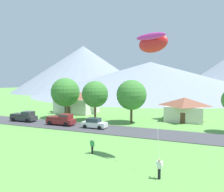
{
  "coord_description": "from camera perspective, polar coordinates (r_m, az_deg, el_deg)",
  "views": [
    {
      "loc": [
        8.66,
        -6.21,
        8.07
      ],
      "look_at": [
        -0.16,
        14.84,
        6.49
      ],
      "focal_mm": 35.78,
      "sensor_mm": 36.0,
      "label": 1
    }
  ],
  "objects": [
    {
      "name": "mountain_far_east_ridge",
      "position": [
        130.99,
        9.67,
        4.47
      ],
      "size": [
        130.81,
        130.81,
        18.8
      ],
      "primitive_type": "cone",
      "color": "gray",
      "rests_on": "ground"
    },
    {
      "name": "tree_left_of_center",
      "position": [
        42.48,
        4.99,
        0.27
      ],
      "size": [
        5.73,
        5.73,
        8.23
      ],
      "color": "#4C3823",
      "rests_on": "ground"
    },
    {
      "name": "pickup_truck_maroon_west_side",
      "position": [
        41.49,
        -12.77,
        -5.87
      ],
      "size": [
        5.22,
        2.36,
        1.99
      ],
      "color": "maroon",
      "rests_on": "road_strip"
    },
    {
      "name": "mountain_west_ridge",
      "position": [
        165.7,
        -7.35,
        6.88
      ],
      "size": [
        99.1,
        99.1,
        33.26
      ],
      "primitive_type": "cone",
      "color": "gray",
      "rests_on": "ground"
    },
    {
      "name": "kite_flyer_with_kite",
      "position": [
        23.6,
        10.36,
        12.95
      ],
      "size": [
        3.9,
        6.4,
        12.98
      ],
      "color": "black",
      "rests_on": "ground"
    },
    {
      "name": "tree_right_of_center",
      "position": [
        49.17,
        -11.84,
        0.95
      ],
      "size": [
        6.19,
        6.19,
        8.68
      ],
      "color": "#4C3823",
      "rests_on": "ground"
    },
    {
      "name": "pickup_truck_charcoal_east_side",
      "position": [
        47.35,
        -21.51,
        -4.84
      ],
      "size": [
        5.28,
        2.49,
        1.99
      ],
      "color": "#333338",
      "rests_on": "road_strip"
    },
    {
      "name": "watcher_person",
      "position": [
        25.3,
        -5.07,
        -12.58
      ],
      "size": [
        0.56,
        0.24,
        1.68
      ],
      "color": "black",
      "rests_on": "ground"
    },
    {
      "name": "house_leftmost",
      "position": [
        47.53,
        18.02,
        -3.08
      ],
      "size": [
        7.71,
        7.44,
        4.67
      ],
      "color": "beige",
      "rests_on": "ground"
    },
    {
      "name": "tree_center",
      "position": [
        45.08,
        -4.35,
        0.46
      ],
      "size": [
        5.33,
        5.33,
        8.02
      ],
      "color": "brown",
      "rests_on": "ground"
    },
    {
      "name": "parked_car_white_west_end",
      "position": [
        38.06,
        -4.56,
        -6.97
      ],
      "size": [
        4.22,
        2.13,
        1.68
      ],
      "color": "white",
      "rests_on": "road_strip"
    },
    {
      "name": "road_strip",
      "position": [
        35.22,
        7.99,
        -9.26
      ],
      "size": [
        160.0,
        6.69,
        0.08
      ],
      "primitive_type": "cube",
      "color": "#424247",
      "rests_on": "ground"
    },
    {
      "name": "house_left_center",
      "position": [
        56.72,
        -8.98,
        -1.37
      ],
      "size": [
        9.86,
        7.88,
        5.52
      ],
      "color": "silver",
      "rests_on": "ground"
    }
  ]
}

